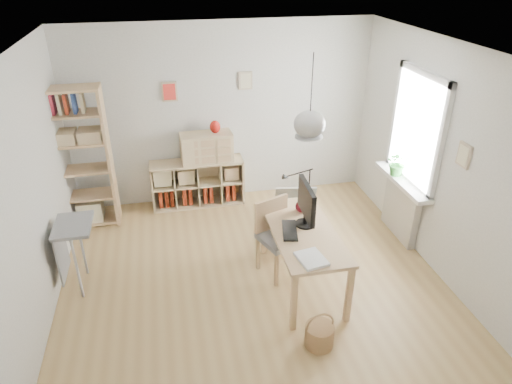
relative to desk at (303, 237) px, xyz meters
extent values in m
plane|color=tan|center=(-0.55, 0.15, -0.66)|extent=(4.50, 4.50, 0.00)
plane|color=silver|center=(-0.55, 2.40, 0.69)|extent=(4.50, 0.00, 4.50)
plane|color=silver|center=(-0.55, -2.10, 0.69)|extent=(4.50, 0.00, 4.50)
plane|color=silver|center=(-2.80, 0.15, 0.69)|extent=(0.00, 4.50, 4.50)
plane|color=silver|center=(1.70, 0.15, 0.69)|extent=(0.00, 4.50, 4.50)
plane|color=white|center=(-0.55, 0.15, 2.04)|extent=(4.50, 4.50, 0.00)
cylinder|color=black|center=(0.00, 0.00, 1.70)|extent=(0.01, 0.01, 0.68)
ellipsoid|color=beige|center=(0.00, 0.00, 1.34)|extent=(0.32, 0.32, 0.27)
cube|color=white|center=(1.69, 0.75, 0.89)|extent=(0.03, 1.00, 1.30)
cube|color=white|center=(1.66, 0.21, 0.89)|extent=(0.06, 0.08, 1.46)
cube|color=white|center=(1.66, 1.29, 0.89)|extent=(0.06, 0.08, 1.46)
cube|color=white|center=(1.66, 0.75, 1.58)|extent=(0.06, 1.16, 0.08)
cube|color=white|center=(1.66, 0.75, 0.20)|extent=(0.06, 1.16, 0.08)
cube|color=beige|center=(1.64, 0.75, -0.26)|extent=(0.10, 0.80, 0.80)
cube|color=white|center=(1.59, 0.75, 0.17)|extent=(0.22, 1.20, 0.06)
cube|color=tan|center=(0.00, 0.00, 0.07)|extent=(0.70, 1.50, 0.04)
cube|color=tan|center=(-0.30, -0.70, -0.30)|extent=(0.06, 0.06, 0.71)
cube|color=tan|center=(-0.30, 0.70, -0.30)|extent=(0.06, 0.06, 0.71)
cube|color=tan|center=(0.30, -0.70, -0.30)|extent=(0.06, 0.06, 0.71)
cube|color=tan|center=(0.30, 0.70, -0.30)|extent=(0.06, 0.06, 0.71)
cube|color=#D1BE89|center=(-1.00, 2.19, -0.64)|extent=(1.40, 0.38, 0.03)
cube|color=#D1BE89|center=(-1.00, 2.19, 0.05)|extent=(1.40, 0.38, 0.03)
cube|color=#D1BE89|center=(-1.69, 2.19, -0.30)|extent=(0.03, 0.38, 0.72)
cube|color=#D1BE89|center=(-0.32, 2.19, -0.30)|extent=(0.03, 0.38, 0.72)
cube|color=#D1BE89|center=(-1.00, 2.37, -0.30)|extent=(1.40, 0.02, 0.72)
cube|color=maroon|center=(-1.58, 2.21, -0.47)|extent=(0.06, 0.26, 0.30)
cube|color=maroon|center=(-1.49, 2.21, -0.47)|extent=(0.05, 0.26, 0.30)
cube|color=maroon|center=(-1.41, 2.21, -0.47)|extent=(0.05, 0.26, 0.30)
cube|color=maroon|center=(-1.22, 2.21, -0.47)|extent=(0.05, 0.26, 0.30)
cube|color=maroon|center=(-1.13, 2.21, -0.47)|extent=(0.05, 0.26, 0.30)
cube|color=maroon|center=(-0.90, 2.21, -0.47)|extent=(0.06, 0.26, 0.30)
cube|color=maroon|center=(-0.81, 2.21, -0.47)|extent=(0.06, 0.26, 0.30)
cube|color=maroon|center=(-0.55, 2.21, -0.47)|extent=(0.06, 0.26, 0.30)
cube|color=maroon|center=(-0.46, 2.21, -0.47)|extent=(0.05, 0.26, 0.30)
cube|color=tan|center=(-2.96, 1.95, 0.34)|extent=(0.04, 0.38, 2.00)
cube|color=tan|center=(-2.20, 1.95, 0.34)|extent=(0.04, 0.38, 2.00)
cube|color=tan|center=(-2.58, 1.95, -0.61)|extent=(0.76, 0.38, 0.03)
cube|color=tan|center=(-2.58, 1.95, -0.21)|extent=(0.76, 0.38, 0.03)
cube|color=tan|center=(-2.58, 1.95, 0.19)|extent=(0.76, 0.38, 0.03)
cube|color=tan|center=(-2.58, 1.95, 0.59)|extent=(0.76, 0.38, 0.03)
cube|color=tan|center=(-2.58, 1.95, 0.99)|extent=(0.76, 0.38, 0.03)
cube|color=tan|center=(-2.58, 1.95, 1.32)|extent=(0.76, 0.38, 0.03)
cube|color=navy|center=(-2.86, 1.95, 1.14)|extent=(0.04, 0.18, 0.26)
cube|color=maroon|center=(-2.78, 1.95, 1.14)|extent=(0.04, 0.18, 0.26)
cube|color=beige|center=(-2.70, 1.95, 1.14)|extent=(0.04, 0.18, 0.26)
cube|color=maroon|center=(-2.62, 1.95, 1.14)|extent=(0.04, 0.18, 0.26)
cube|color=navy|center=(-2.52, 1.95, 1.14)|extent=(0.04, 0.18, 0.26)
cube|color=beige|center=(-2.42, 1.95, 1.14)|extent=(0.04, 0.18, 0.26)
cube|color=gray|center=(-2.52, 0.50, 0.17)|extent=(0.40, 0.55, 0.04)
cylinder|color=beige|center=(-2.52, 0.28, -0.25)|extent=(0.03, 0.03, 0.82)
cylinder|color=beige|center=(-2.52, 0.72, -0.25)|extent=(0.03, 0.03, 0.82)
cube|color=gray|center=(-2.70, 0.50, -0.16)|extent=(0.02, 0.50, 0.62)
cube|color=gray|center=(-0.19, 0.27, -0.17)|extent=(0.59, 0.59, 0.07)
cube|color=tan|center=(-0.30, 0.01, -0.43)|extent=(0.05, 0.05, 0.46)
cube|color=tan|center=(-0.44, 0.38, -0.43)|extent=(0.05, 0.05, 0.46)
cube|color=tan|center=(0.07, 0.15, -0.43)|extent=(0.05, 0.05, 0.46)
cube|color=tan|center=(-0.07, 0.52, -0.43)|extent=(0.05, 0.05, 0.46)
cube|color=tan|center=(-0.26, 0.46, 0.07)|extent=(0.44, 0.20, 0.41)
cylinder|color=olive|center=(-0.10, -0.97, -0.54)|extent=(0.29, 0.29, 0.24)
torus|color=olive|center=(-0.10, -0.97, -0.40)|extent=(0.30, 0.05, 0.30)
cube|color=silver|center=(0.25, 1.00, -0.65)|extent=(0.64, 0.49, 0.02)
cube|color=silver|center=(-0.02, 1.04, -0.51)|extent=(0.09, 0.40, 0.30)
cube|color=silver|center=(0.53, 0.95, -0.51)|extent=(0.09, 0.40, 0.30)
cube|color=silver|center=(0.22, 0.81, -0.51)|extent=(0.57, 0.12, 0.30)
cube|color=silver|center=(0.28, 1.18, -0.51)|extent=(0.57, 0.12, 0.30)
cube|color=silver|center=(0.31, 1.35, -0.23)|extent=(0.60, 0.29, 0.37)
sphere|color=yellow|center=(0.10, 0.96, -0.44)|extent=(0.13, 0.13, 0.13)
sphere|color=#1752A6|center=(0.36, 1.03, -0.44)|extent=(0.13, 0.13, 0.13)
sphere|color=#CD4D19|center=(0.23, 0.98, -0.44)|extent=(0.13, 0.13, 0.13)
sphere|color=green|center=(0.39, 0.89, -0.44)|extent=(0.13, 0.13, 0.13)
cylinder|color=black|center=(0.05, 0.11, 0.10)|extent=(0.23, 0.23, 0.02)
cylinder|color=black|center=(0.05, 0.11, 0.17)|extent=(0.05, 0.05, 0.11)
cube|color=black|center=(0.05, 0.11, 0.41)|extent=(0.08, 0.58, 0.38)
cube|color=black|center=(-0.16, 0.01, 0.10)|extent=(0.25, 0.45, 0.02)
cylinder|color=black|center=(0.27, 0.67, 0.11)|extent=(0.06, 0.06, 0.04)
cylinder|color=black|center=(0.27, 0.67, 0.31)|extent=(0.02, 0.02, 0.39)
cone|color=black|center=(-0.06, 0.58, 0.48)|extent=(0.10, 0.07, 0.09)
sphere|color=#44090C|center=(0.09, 0.40, 0.17)|extent=(0.14, 0.14, 0.14)
cube|color=white|center=(-0.09, -0.55, 0.11)|extent=(0.31, 0.36, 0.03)
cube|color=#D1BE89|center=(-0.83, 2.19, 0.28)|extent=(0.77, 0.39, 0.43)
ellipsoid|color=maroon|center=(-0.69, 2.19, 0.59)|extent=(0.16, 0.16, 0.19)
imported|color=#2A722C|center=(1.57, 0.89, 0.37)|extent=(0.38, 0.35, 0.34)
camera|label=1|loc=(-1.41, -4.11, 2.88)|focal=32.00mm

